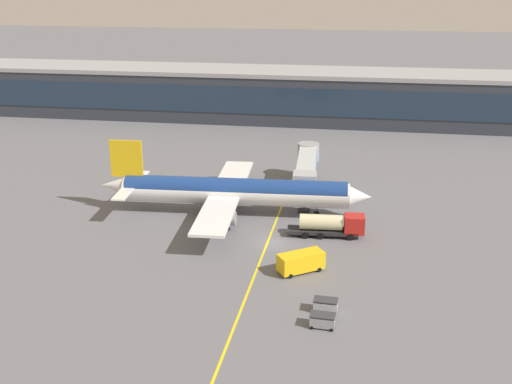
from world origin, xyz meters
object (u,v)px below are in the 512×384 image
main_airliner (233,191)px  lavatory_truck (302,261)px  fuel_tanker (331,225)px  baggage_cart_0 (322,320)px  baggage_cart_1 (326,305)px

main_airliner → lavatory_truck: bearing=-55.5°
fuel_tanker → main_airliner: bearing=157.8°
baggage_cart_0 → fuel_tanker: bearing=90.7°
lavatory_truck → baggage_cart_0: 12.87m
fuel_tanker → baggage_cart_1: bearing=-88.8°
lavatory_truck → baggage_cart_0: lavatory_truck is taller
main_airliner → lavatory_truck: main_airliner is taller
fuel_tanker → lavatory_truck: 11.97m
main_airliner → lavatory_truck: 21.73m
fuel_tanker → baggage_cart_1: (0.43, -20.77, -0.96)m
main_airliner → baggage_cart_0: bearing=-62.7°
lavatory_truck → baggage_cart_0: size_ratio=2.24×
baggage_cart_0 → lavatory_truck: bearing=105.2°
fuel_tanker → baggage_cart_1: fuel_tanker is taller
fuel_tanker → baggage_cart_1: size_ratio=4.02×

